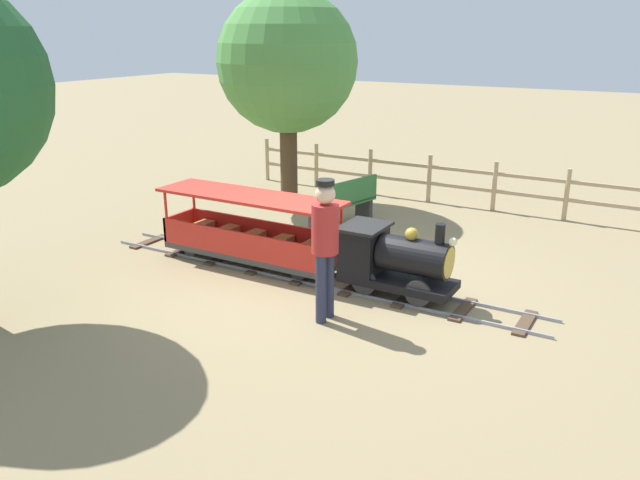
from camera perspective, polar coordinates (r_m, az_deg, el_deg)
ground_plane at (r=8.36m, az=-0.01°, el=-3.57°), size 60.00×60.00×0.00m
track at (r=8.45m, az=-1.18°, el=-3.22°), size 0.69×6.40×0.04m
locomotive at (r=7.77m, az=6.51°, el=-1.65°), size 0.65×1.45×0.97m
passenger_car at (r=8.79m, az=-6.22°, el=0.34°), size 0.75×2.70×0.97m
conductor_person at (r=6.92m, az=0.46°, el=0.07°), size 0.30×0.30×1.62m
park_bench at (r=10.43m, az=2.15°, el=3.31°), size 1.36×0.71×0.82m
oak_tree_near at (r=11.53m, az=-2.95°, el=15.59°), size 2.48×2.48×3.83m
fence_section at (r=12.19m, az=9.78°, el=5.60°), size 0.08×7.48×0.90m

